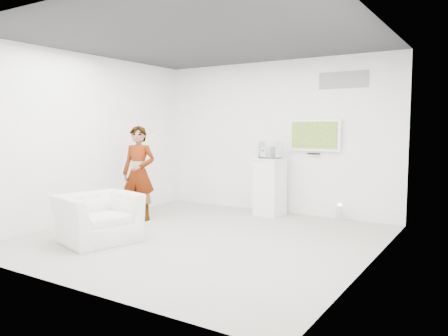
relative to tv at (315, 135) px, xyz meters
The scene contains 10 objects.
room 2.59m from the tv, 109.13° to the right, with size 5.01×5.01×3.00m.
tv is the anchor object (origin of this frame).
logo_decal 1.12m from the tv, ahead, with size 0.90×0.02×0.30m, color gray.
person 3.36m from the tv, 142.02° to the right, with size 0.63×0.41×1.72m, color white.
armchair 4.21m from the tv, 120.76° to the right, with size 1.09×0.95×0.71m, color white.
pedestal 1.30m from the tv, 156.08° to the right, with size 0.54×0.54×1.11m, color white.
floor_uplight 1.51m from the tv, 14.53° to the right, with size 0.20×0.20×0.31m, color white.
vitrine 0.88m from the tv, 156.08° to the right, with size 0.33×0.33×0.33m, color white.
console 0.90m from the tv, 156.08° to the right, with size 0.05×0.17×0.23m, color white.
wii_remote 3.00m from the tv, 142.87° to the right, with size 0.03×0.13×0.03m, color white.
Camera 1 is at (3.79, -5.43, 1.71)m, focal length 35.00 mm.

